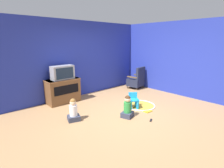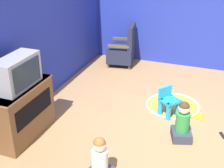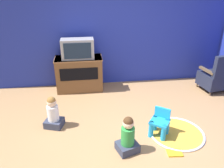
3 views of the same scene
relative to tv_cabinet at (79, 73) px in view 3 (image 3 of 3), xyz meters
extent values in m
plane|color=#9E754C|center=(0.86, -1.94, -0.40)|extent=(30.00, 30.00, 0.00)
cube|color=#23339E|center=(0.76, 0.33, 0.93)|extent=(5.80, 0.12, 2.66)
cube|color=brown|center=(0.00, 0.00, -0.01)|extent=(1.04, 0.50, 0.78)
cube|color=#90603A|center=(0.00, 0.00, 0.37)|extent=(1.06, 0.51, 0.02)
cube|color=black|center=(0.00, -0.25, 0.08)|extent=(0.83, 0.01, 0.28)
cube|color=#939399|center=(0.00, -0.05, 0.60)|extent=(0.70, 0.31, 0.44)
cube|color=#142338|center=(0.00, -0.21, 0.60)|extent=(0.58, 0.02, 0.34)
cylinder|color=brown|center=(3.33, -0.18, -0.35)|extent=(0.04, 0.04, 0.10)
cylinder|color=brown|center=(2.82, -0.26, -0.35)|extent=(0.04, 0.04, 0.10)
cylinder|color=brown|center=(2.89, -0.72, -0.35)|extent=(0.04, 0.04, 0.10)
cube|color=#1E2338|center=(3.11, -0.45, -0.14)|extent=(0.69, 0.64, 0.32)
cube|color=brown|center=(2.84, -0.49, 0.12)|extent=(0.14, 0.47, 0.05)
cylinder|color=#1E99DB|center=(1.15, -1.92, -0.26)|extent=(0.08, 0.08, 0.29)
cylinder|color=#1E99DB|center=(1.32, -2.04, -0.26)|extent=(0.08, 0.08, 0.29)
cylinder|color=#1E99DB|center=(1.27, -1.77, -0.26)|extent=(0.08, 0.08, 0.29)
cylinder|color=#1E99DB|center=(1.43, -1.89, -0.26)|extent=(0.08, 0.08, 0.29)
cube|color=#1E99DB|center=(1.29, -1.91, -0.13)|extent=(0.40, 0.39, 0.04)
cube|color=#1E99DB|center=(1.36, -1.81, -0.03)|extent=(0.23, 0.18, 0.18)
cylinder|color=gold|center=(1.61, -1.91, -0.40)|extent=(0.92, 0.92, 0.01)
torus|color=silver|center=(1.61, -1.91, -0.39)|extent=(0.92, 0.92, 0.04)
cube|color=#33384C|center=(-0.46, -1.42, -0.34)|extent=(0.37, 0.34, 0.13)
cylinder|color=silver|center=(-0.46, -1.42, -0.13)|extent=(0.20, 0.20, 0.28)
sphere|color=beige|center=(-0.46, -1.42, 0.08)|extent=(0.16, 0.16, 0.16)
sphere|color=olive|center=(-0.46, -1.42, 0.11)|extent=(0.15, 0.15, 0.15)
cube|color=#33384C|center=(0.70, -2.20, -0.34)|extent=(0.37, 0.35, 0.13)
cylinder|color=#2D8C3F|center=(0.70, -2.20, -0.13)|extent=(0.20, 0.20, 0.29)
sphere|color=beige|center=(0.70, -2.20, 0.10)|extent=(0.16, 0.16, 0.16)
sphere|color=#472D19|center=(0.70, -2.20, 0.12)|extent=(0.15, 0.15, 0.15)
cube|color=gold|center=(1.40, -2.36, -0.39)|extent=(0.23, 0.17, 0.02)
camera|label=1|loc=(-2.52, -5.10, 1.59)|focal=28.00mm
camera|label=2|loc=(-3.13, -2.57, 2.25)|focal=50.00mm
camera|label=3|loc=(0.13, -4.72, 1.95)|focal=35.00mm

